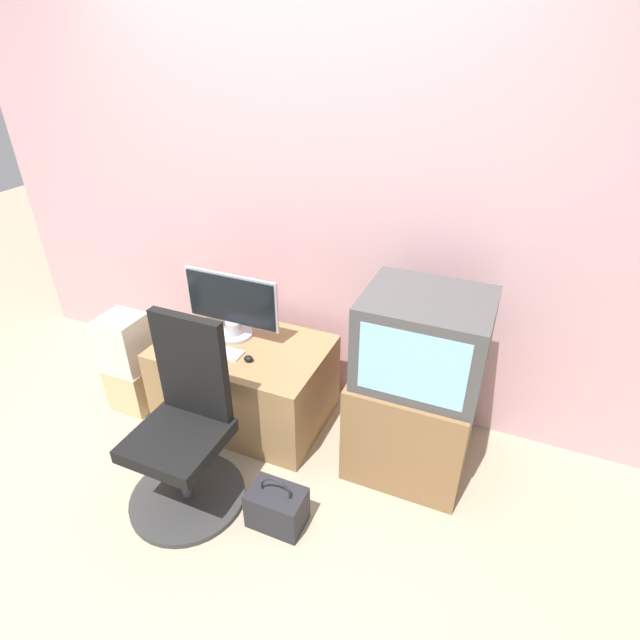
% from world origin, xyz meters
% --- Properties ---
extents(ground_plane, '(12.00, 12.00, 0.00)m').
position_xyz_m(ground_plane, '(0.00, 0.00, 0.00)').
color(ground_plane, tan).
extents(wall_back, '(4.40, 0.05, 2.60)m').
position_xyz_m(wall_back, '(0.00, 1.32, 1.30)').
color(wall_back, '#CC9EA3').
rests_on(wall_back, ground_plane).
extents(desk, '(0.98, 0.65, 0.51)m').
position_xyz_m(desk, '(-0.16, 0.86, 0.26)').
color(desk, '#937047').
rests_on(desk, ground_plane).
extents(side_stand, '(0.61, 0.60, 0.59)m').
position_xyz_m(side_stand, '(0.86, 0.89, 0.29)').
color(side_stand, olive).
rests_on(side_stand, ground_plane).
extents(main_monitor, '(0.59, 0.21, 0.40)m').
position_xyz_m(main_monitor, '(-0.26, 0.93, 0.71)').
color(main_monitor, '#B2B2B7').
rests_on(main_monitor, desk).
extents(keyboard, '(0.30, 0.10, 0.01)m').
position_xyz_m(keyboard, '(-0.25, 0.74, 0.52)').
color(keyboard, white).
rests_on(keyboard, desk).
extents(mouse, '(0.05, 0.04, 0.03)m').
position_xyz_m(mouse, '(-0.04, 0.73, 0.53)').
color(mouse, black).
rests_on(mouse, desk).
extents(crt_tv, '(0.60, 0.50, 0.45)m').
position_xyz_m(crt_tv, '(0.87, 0.86, 0.81)').
color(crt_tv, '#474747').
rests_on(crt_tv, side_stand).
extents(office_chair, '(0.58, 0.58, 0.99)m').
position_xyz_m(office_chair, '(-0.11, 0.21, 0.38)').
color(office_chair, '#333333').
rests_on(office_chair, ground_plane).
extents(cardboard_box_lower, '(0.26, 0.25, 0.29)m').
position_xyz_m(cardboard_box_lower, '(-0.86, 0.66, 0.15)').
color(cardboard_box_lower, '#D1B27F').
rests_on(cardboard_box_lower, ground_plane).
extents(cardboard_box_upper, '(0.23, 0.23, 0.35)m').
position_xyz_m(cardboard_box_upper, '(-0.86, 0.66, 0.47)').
color(cardboard_box_upper, beige).
rests_on(cardboard_box_upper, cardboard_box_lower).
extents(handbag, '(0.27, 0.18, 0.30)m').
position_xyz_m(handbag, '(0.38, 0.21, 0.11)').
color(handbag, '#232328').
rests_on(handbag, ground_plane).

